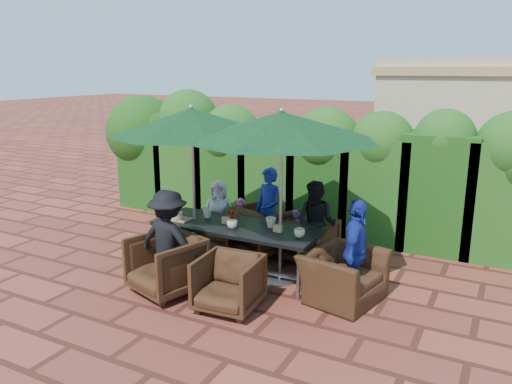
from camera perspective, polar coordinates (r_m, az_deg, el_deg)
The scene contains 31 objects.
ground at distance 7.70m, azimuth -1.85°, elevation -8.67°, with size 80.00×80.00×0.00m, color brown.
dining_table at distance 7.27m, azimuth -2.22°, elevation -4.36°, with size 2.46×0.90×0.75m.
umbrella_left at distance 7.31m, azimuth -7.37°, elevation 7.96°, with size 2.39×2.39×2.46m.
umbrella_right at distance 6.68m, azimuth 2.95°, elevation 7.51°, with size 2.62×2.62×2.46m.
chair_far_left at distance 8.48m, azimuth -3.63°, elevation -3.84°, with size 0.72×0.68×0.74m, color black.
chair_far_mid at distance 8.18m, azimuth 0.90°, elevation -4.05°, with size 0.84×0.78×0.86m, color black.
chair_far_right at distance 7.92m, azimuth 6.17°, elevation -5.21°, with size 0.73×0.68×0.75m, color black.
chair_near_left at distance 6.86m, azimuth -10.24°, elevation -7.89°, with size 0.84×0.79×0.87m, color black.
chair_near_right at distance 6.33m, azimuth -3.17°, elevation -10.10°, with size 0.74×0.70×0.76m, color black.
chair_end_right at distance 6.65m, azimuth 9.92°, elevation -8.53°, with size 1.01×0.66×0.88m, color black.
adult_far_left at distance 8.48m, azimuth -4.22°, elevation -2.45°, with size 0.57×0.34×1.15m, color silver.
adult_far_mid at distance 8.15m, azimuth 1.48°, elevation -2.12°, with size 0.51×0.41×1.41m, color navy.
adult_far_right at distance 7.64m, azimuth 6.90°, elevation -3.65°, with size 0.64×0.39×1.32m, color black.
adult_near_left at distance 6.81m, azimuth -9.94°, elevation -5.60°, with size 0.91×0.41×1.41m, color black.
adult_end_right at distance 6.52m, azimuth 11.29°, elevation -6.73°, with size 0.81×0.40×1.38m, color navy.
child_left at distance 8.38m, azimuth -1.72°, elevation -3.62°, with size 0.31×0.25×0.86m, color #E651A6.
child_right at distance 8.06m, azimuth 4.50°, elevation -4.73°, with size 0.28×0.23×0.77m, color #75499F.
pedestrian_a at distance 10.59m, azimuth 18.04°, elevation 1.39°, with size 1.46×0.52×1.56m, color #258A46.
pedestrian_b at distance 10.92m, azimuth 21.95°, elevation 1.97°, with size 0.85×0.52×1.77m, color #E651A6.
pedestrian_c at distance 10.79m, azimuth 26.74°, elevation 1.02°, with size 1.05×0.48×1.65m, color gray.
cup_a at distance 7.54m, azimuth -8.99°, elevation -2.74°, with size 0.17×0.17×0.13m, color beige.
cup_b at distance 7.63m, azimuth -5.56°, elevation -2.43°, with size 0.14×0.14×0.13m, color beige.
cup_c at distance 7.10m, azimuth -2.73°, elevation -3.70°, with size 0.15×0.15×0.12m, color beige.
cup_d at distance 7.14m, azimuth 1.71°, elevation -3.50°, with size 0.15×0.15×0.14m, color beige.
cup_e at distance 6.76m, azimuth 4.98°, elevation -4.68°, with size 0.15×0.15×0.12m, color beige.
ketchup_bottle at distance 7.39m, azimuth -2.81°, elevation -2.79°, with size 0.04×0.04×0.17m, color #B20C0A.
sauce_bottle at distance 7.32m, azimuth -2.26°, elevation -2.93°, with size 0.04×0.04×0.17m, color #4C230C.
serving_tray at distance 7.59m, azimuth -8.76°, elevation -3.07°, with size 0.35×0.25×0.02m, color #9E744C.
number_block_left at distance 7.31m, azimuth -3.45°, elevation -3.26°, with size 0.12×0.06×0.10m, color tan.
number_block_right at distance 6.94m, azimuth 2.51°, elevation -4.20°, with size 0.12×0.06×0.10m, color tan.
hedge_wall at distance 9.41m, azimuth 4.14°, elevation 3.94°, with size 9.10×1.60×2.55m.
Camera 1 is at (3.52, -6.17, 2.96)m, focal length 35.00 mm.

